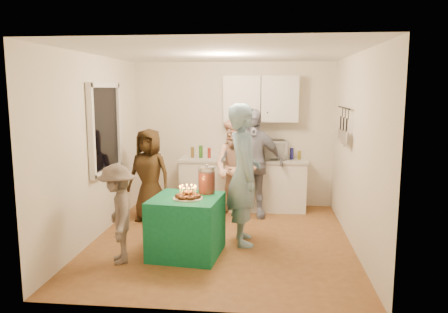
# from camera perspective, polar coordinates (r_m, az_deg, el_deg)

# --- Properties ---
(floor) EXTENTS (4.00, 4.00, 0.00)m
(floor) POSITION_cam_1_polar(r_m,az_deg,el_deg) (6.30, -0.33, -10.88)
(floor) COLOR brown
(floor) RESTS_ON ground
(ceiling) EXTENTS (4.00, 4.00, 0.00)m
(ceiling) POSITION_cam_1_polar(r_m,az_deg,el_deg) (5.95, -0.35, 13.40)
(ceiling) COLOR white
(ceiling) RESTS_ON floor
(back_wall) EXTENTS (3.60, 3.60, 0.00)m
(back_wall) POSITION_cam_1_polar(r_m,az_deg,el_deg) (7.97, 1.20, 2.89)
(back_wall) COLOR silver
(back_wall) RESTS_ON floor
(left_wall) EXTENTS (4.00, 4.00, 0.00)m
(left_wall) POSITION_cam_1_polar(r_m,az_deg,el_deg) (6.44, -16.49, 1.09)
(left_wall) COLOR silver
(left_wall) RESTS_ON floor
(right_wall) EXTENTS (4.00, 4.00, 0.00)m
(right_wall) POSITION_cam_1_polar(r_m,az_deg,el_deg) (6.07, 16.81, 0.63)
(right_wall) COLOR silver
(right_wall) RESTS_ON floor
(window_night) EXTENTS (0.04, 1.00, 1.20)m
(window_night) POSITION_cam_1_polar(r_m,az_deg,el_deg) (6.67, -15.37, 3.57)
(window_night) COLOR black
(window_night) RESTS_ON left_wall
(counter) EXTENTS (2.20, 0.58, 0.86)m
(counter) POSITION_cam_1_polar(r_m,az_deg,el_deg) (7.80, 2.47, -3.73)
(counter) COLOR white
(counter) RESTS_ON floor
(countertop) EXTENTS (2.24, 0.62, 0.05)m
(countertop) POSITION_cam_1_polar(r_m,az_deg,el_deg) (7.71, 2.49, -0.43)
(countertop) COLOR beige
(countertop) RESTS_ON counter
(upper_cabinet) EXTENTS (1.30, 0.30, 0.80)m
(upper_cabinet) POSITION_cam_1_polar(r_m,az_deg,el_deg) (7.75, 4.85, 7.51)
(upper_cabinet) COLOR white
(upper_cabinet) RESTS_ON back_wall
(pot_rack) EXTENTS (0.12, 1.00, 0.60)m
(pot_rack) POSITION_cam_1_polar(r_m,az_deg,el_deg) (6.71, 15.13, 4.03)
(pot_rack) COLOR black
(pot_rack) RESTS_ON right_wall
(microwave) EXTENTS (0.63, 0.48, 0.32)m
(microwave) POSITION_cam_1_polar(r_m,az_deg,el_deg) (7.67, 6.00, 0.88)
(microwave) COLOR white
(microwave) RESTS_ON countertop
(party_table) EXTENTS (0.94, 0.94, 0.76)m
(party_table) POSITION_cam_1_polar(r_m,az_deg,el_deg) (5.71, -4.91, -9.03)
(party_table) COLOR #0F673E
(party_table) RESTS_ON floor
(donut_cake) EXTENTS (0.38, 0.38, 0.18)m
(donut_cake) POSITION_cam_1_polar(r_m,az_deg,el_deg) (5.50, -4.74, -4.61)
(donut_cake) COLOR #381C0C
(donut_cake) RESTS_ON party_table
(punch_jar) EXTENTS (0.22, 0.22, 0.34)m
(punch_jar) POSITION_cam_1_polar(r_m,az_deg,el_deg) (5.77, -2.27, -3.14)
(punch_jar) COLOR #B1240E
(punch_jar) RESTS_ON party_table
(man_birthday) EXTENTS (0.59, 0.78, 1.94)m
(man_birthday) POSITION_cam_1_polar(r_m,az_deg,el_deg) (5.97, 2.58, -2.37)
(man_birthday) COLOR #7B9FB3
(man_birthday) RESTS_ON floor
(woman_back_left) EXTENTS (0.82, 0.63, 1.50)m
(woman_back_left) POSITION_cam_1_polar(r_m,az_deg,el_deg) (7.16, -9.73, -2.38)
(woman_back_left) COLOR #563918
(woman_back_left) RESTS_ON floor
(woman_back_center) EXTENTS (0.98, 0.88, 1.65)m
(woman_back_center) POSITION_cam_1_polar(r_m,az_deg,el_deg) (7.17, 1.62, -1.63)
(woman_back_center) COLOR tan
(woman_back_center) RESTS_ON floor
(woman_back_right) EXTENTS (1.12, 0.61, 1.81)m
(woman_back_right) POSITION_cam_1_polar(r_m,az_deg,el_deg) (7.23, 3.59, -0.90)
(woman_back_right) COLOR #101538
(woman_back_right) RESTS_ON floor
(child_near_left) EXTENTS (0.74, 0.91, 1.23)m
(child_near_left) POSITION_cam_1_polar(r_m,az_deg,el_deg) (5.53, -13.74, -7.28)
(child_near_left) COLOR #574C45
(child_near_left) RESTS_ON floor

